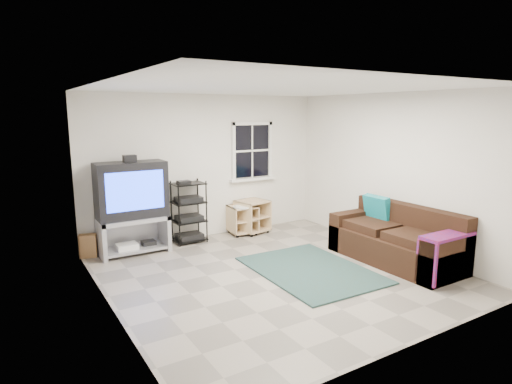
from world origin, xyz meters
TOP-DOWN VIEW (x-y plane):
  - room at (0.95, 2.27)m, footprint 4.60×4.62m
  - tv_unit at (-1.49, 2.00)m, footprint 1.10×0.55m
  - av_rack at (-0.47, 2.08)m, footprint 0.55×0.40m
  - side_table_left at (0.79, 2.06)m, footprint 0.62×0.62m
  - side_table_right at (0.59, 2.06)m, footprint 0.53×0.53m
  - sofa at (1.86, -0.55)m, footprint 0.91×2.05m
  - shag_rug at (0.47, -0.18)m, footprint 1.52×2.05m
  - paper_bag at (-2.17, 2.17)m, footprint 0.30×0.24m

SIDE VIEW (x-z plane):
  - shag_rug at x=0.47m, z-range 0.00..0.02m
  - paper_bag at x=-2.17m, z-range 0.00..0.37m
  - side_table_right at x=0.59m, z-range 0.03..0.60m
  - sofa at x=1.86m, z-range -0.14..0.80m
  - side_table_left at x=0.79m, z-range 0.02..0.65m
  - av_rack at x=-0.47m, z-range -0.07..1.03m
  - tv_unit at x=-1.49m, z-range 0.08..1.69m
  - room at x=0.95m, z-range -0.82..3.78m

